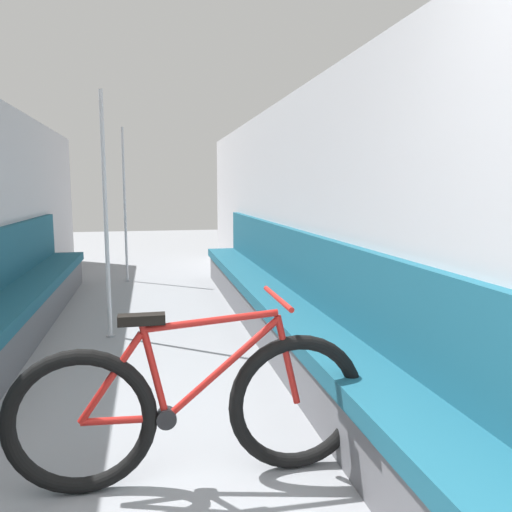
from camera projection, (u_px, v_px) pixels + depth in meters
name	position (u px, v px, depth m)	size (l,w,h in m)	color
wall_right	(301.00, 215.00, 4.46)	(0.10, 10.47, 2.17)	#B2B2B7
bench_seat_row_left	(0.00, 318.00, 3.92)	(0.45, 6.23, 0.97)	#5B5B60
bench_seat_row_right	(278.00, 304.00, 4.39)	(0.45, 6.23, 0.97)	#5B5B60
bicycle	(193.00, 408.00, 2.25)	(1.63, 0.46, 0.85)	black
grab_pole_near	(125.00, 208.00, 6.99)	(0.08, 0.08, 2.15)	gray
grab_pole_far	(106.00, 220.00, 4.34)	(0.08, 0.08, 2.15)	gray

